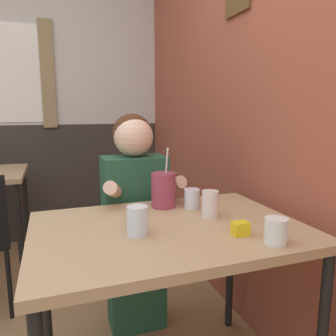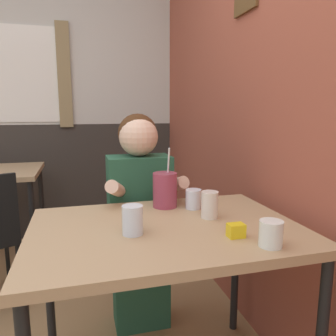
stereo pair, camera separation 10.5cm
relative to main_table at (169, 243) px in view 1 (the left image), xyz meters
The scene contains 11 objects.
brick_wall_right 1.28m from the main_table, 55.39° to the left, with size 0.08×4.35×2.70m.
back_wall 2.30m from the main_table, 107.14° to the left, with size 5.47×0.09×2.70m.
main_table is the anchor object (origin of this frame).
person_seated 0.53m from the main_table, 91.21° to the left, with size 0.42×0.41×1.22m.
cocktail_pitcher 0.30m from the main_table, 75.92° to the left, with size 0.11×0.11×0.28m.
glass_near_pitcher 0.29m from the main_table, 46.28° to the left, with size 0.07×0.07×0.09m.
glass_center 0.42m from the main_table, 44.53° to the right, with size 0.08×0.08×0.09m.
glass_far_side 0.25m from the main_table, 13.27° to the left, with size 0.07×0.07×0.11m.
glass_by_brick 0.20m from the main_table, 159.39° to the right, with size 0.08×0.08×0.11m.
condiment_ketchup 0.41m from the main_table, 52.43° to the left, with size 0.06×0.04×0.05m.
condiment_mustard 0.30m from the main_table, 40.10° to the right, with size 0.06×0.04×0.05m.
Camera 1 is at (0.22, -0.90, 1.23)m, focal length 35.00 mm.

